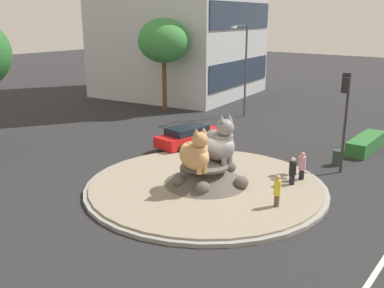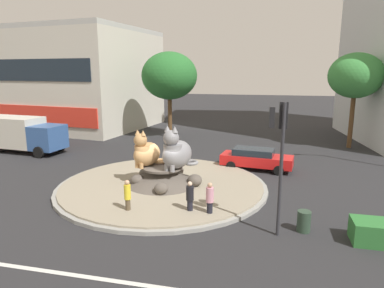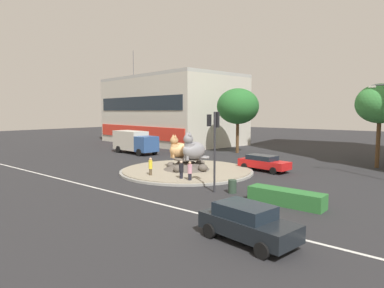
{
  "view_description": "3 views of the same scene",
  "coord_description": "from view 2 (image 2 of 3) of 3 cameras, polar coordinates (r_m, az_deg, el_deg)",
  "views": [
    {
      "loc": [
        -16.71,
        -11.94,
        8.3
      ],
      "look_at": [
        -0.56,
        0.43,
        2.35
      ],
      "focal_mm": 41.18,
      "sensor_mm": 36.0,
      "label": 1
    },
    {
      "loc": [
        5.89,
        -17.96,
        6.62
      ],
      "look_at": [
        1.91,
        -0.7,
        2.81
      ],
      "focal_mm": 31.98,
      "sensor_mm": 36.0,
      "label": 2
    },
    {
      "loc": [
        19.51,
        -22.7,
        5.5
      ],
      "look_at": [
        1.43,
        -0.94,
        2.71
      ],
      "focal_mm": 31.33,
      "sensor_mm": 36.0,
      "label": 3
    }
  ],
  "objects": [
    {
      "name": "cat_statue_grey",
      "position": [
        19.01,
        -2.65,
        -1.44
      ],
      "size": [
        2.03,
        2.47,
        2.49
      ],
      "rotation": [
        0.0,
        0.0,
        -1.88
      ],
      "color": "gray",
      "rests_on": "roundabout_island"
    },
    {
      "name": "pedestrian_yellow_shirt",
      "position": [
        16.24,
        -10.69,
        -8.6
      ],
      "size": [
        0.31,
        0.31,
        1.72
      ],
      "rotation": [
        0.0,
        0.0,
        5.24
      ],
      "color": "brown",
      "rests_on": "ground"
    },
    {
      "name": "traffic_light_mast",
      "position": [
        13.76,
        14.51,
        0.67
      ],
      "size": [
        0.71,
        0.57,
        5.45
      ],
      "rotation": [
        0.0,
        0.0,
        1.64
      ],
      "color": "#2D2D33",
      "rests_on": "ground"
    },
    {
      "name": "sedan_on_far_lane",
      "position": [
        23.68,
        10.62,
        -2.36
      ],
      "size": [
        4.95,
        2.42,
        1.45
      ],
      "rotation": [
        0.0,
        0.0,
        -0.13
      ],
      "color": "red",
      "rests_on": "ground"
    },
    {
      "name": "lane_centreline",
      "position": [
        12.62,
        -18.28,
        -20.14
      ],
      "size": [
        112.0,
        0.2,
        0.01
      ],
      "primitive_type": "cube",
      "color": "silver",
      "rests_on": "ground"
    },
    {
      "name": "shophouse_block",
      "position": [
        46.08,
        -22.43,
        10.01
      ],
      "size": [
        25.6,
        16.85,
        15.96
      ],
      "rotation": [
        0.0,
        0.0,
        -0.13
      ],
      "color": "beige",
      "rests_on": "ground"
    },
    {
      "name": "pedestrian_pink_shirt",
      "position": [
        15.68,
        2.98,
        -9.25
      ],
      "size": [
        0.35,
        0.35,
        1.71
      ],
      "rotation": [
        0.0,
        0.0,
        3.54
      ],
      "color": "black",
      "rests_on": "ground"
    },
    {
      "name": "litter_bin",
      "position": [
        15.37,
        18.15,
        -12.16
      ],
      "size": [
        0.56,
        0.56,
        0.9
      ],
      "color": "#2D4233",
      "rests_on": "ground"
    },
    {
      "name": "cat_statue_calico",
      "position": [
        19.69,
        -7.7,
        -1.42
      ],
      "size": [
        1.99,
        2.25,
        2.16
      ],
      "rotation": [
        0.0,
        0.0,
        -1.93
      ],
      "color": "tan",
      "rests_on": "roundabout_island"
    },
    {
      "name": "delivery_box_truck",
      "position": [
        31.4,
        -26.52,
        1.61
      ],
      "size": [
        7.25,
        3.21,
        2.89
      ],
      "rotation": [
        0.0,
        0.0,
        -0.1
      ],
      "color": "#335693",
      "rests_on": "ground"
    },
    {
      "name": "second_tree_near_tower",
      "position": [
        34.3,
        -3.78,
        11.26
      ],
      "size": [
        5.46,
        5.46,
        8.45
      ],
      "color": "brown",
      "rests_on": "ground"
    },
    {
      "name": "broadleaf_tree_behind_island",
      "position": [
        32.39,
        25.63,
        10.2
      ],
      "size": [
        4.47,
        4.47,
        8.12
      ],
      "color": "brown",
      "rests_on": "ground"
    },
    {
      "name": "ground_plane",
      "position": [
        20.02,
        -4.92,
        -7.21
      ],
      "size": [
        160.0,
        160.0,
        0.0
      ],
      "primitive_type": "plane",
      "color": "#28282B"
    },
    {
      "name": "pedestrian_black_shirt",
      "position": [
        15.94,
        -0.35,
        -8.97
      ],
      "size": [
        0.35,
        0.35,
        1.67
      ],
      "rotation": [
        0.0,
        0.0,
        5.89
      ],
      "color": "black",
      "rests_on": "ground"
    },
    {
      "name": "roundabout_island",
      "position": [
        19.91,
        -4.92,
        -6.27
      ],
      "size": [
        11.98,
        11.98,
        1.25
      ],
      "color": "gray",
      "rests_on": "ground"
    }
  ]
}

